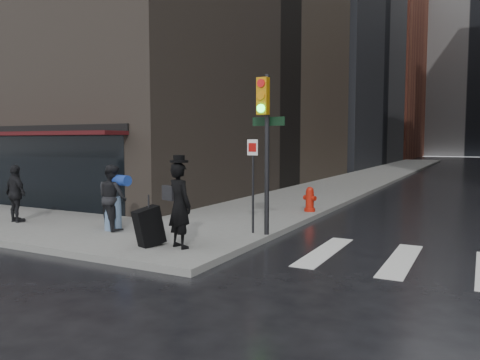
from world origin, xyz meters
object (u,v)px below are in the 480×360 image
Objects in this scene: fire_hydrant at (310,200)px; traffic_light at (264,132)px; man_jeans at (113,197)px; man_greycoat at (16,194)px; man_overcoat at (173,208)px.

traffic_light is at bearing -86.35° from fire_hydrant.
man_jeans is 6.34m from fire_hydrant.
man_jeans is 3.23m from man_greycoat.
traffic_light is at bearing -141.30° from man_jeans.
man_jeans is at bearing 0.87° from man_overcoat.
fire_hydrant is at bearing 97.56° from traffic_light.
man_jeans reaches higher than fire_hydrant.
man_greycoat is at bearing 15.33° from man_overcoat.
traffic_light is (1.15, 2.09, 1.63)m from man_overcoat.
man_jeans is 4.19m from traffic_light.
man_overcoat is 6.31m from fire_hydrant.
fire_hydrant is at bearing -77.43° from man_overcoat.
man_jeans is at bearing -163.35° from man_greycoat.
man_overcoat is at bearing -175.31° from man_greycoat.
traffic_light reaches higher than man_jeans.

